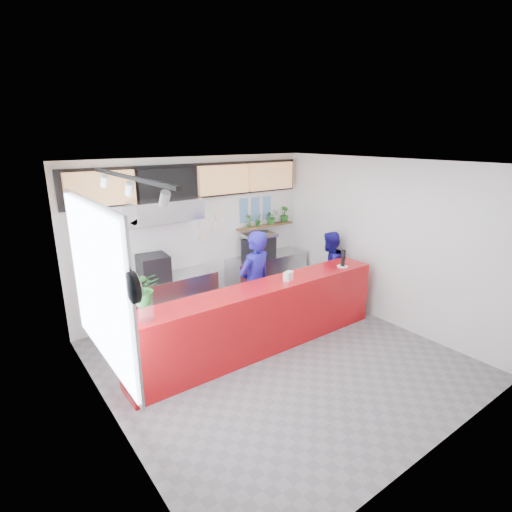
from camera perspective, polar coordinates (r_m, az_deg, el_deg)
floor at (r=6.49m, az=3.06°, el=-14.41°), size 5.00×5.00×0.00m
ceiling at (r=5.57m, az=3.55°, el=13.04°), size 5.00×5.00×0.00m
wall_back at (r=7.87m, az=-8.41°, el=2.92°), size 5.00×0.00×5.00m
wall_left at (r=4.77m, az=-20.75°, el=-7.33°), size 0.00×5.00×5.00m
wall_right at (r=7.64m, az=17.90°, el=1.87°), size 0.00×5.00×5.00m
service_counter at (r=6.50m, az=0.87°, el=-8.81°), size 4.50×0.60×1.10m
cream_band at (r=7.67m, az=-8.73°, el=10.91°), size 5.00×0.02×0.80m
prep_bench at (r=7.61m, az=-12.33°, el=-6.12°), size 1.80×0.60×0.90m
panini_oven at (r=7.28m, az=-14.43°, el=-1.63°), size 0.54×0.54×0.45m
extraction_hood at (r=7.08m, az=-13.01°, el=6.52°), size 1.20×0.70×0.35m
hood_lip at (r=7.12m, az=-12.91°, el=4.94°), size 1.20×0.69×0.31m
right_bench at (r=8.71m, az=1.55°, el=-2.74°), size 1.80×0.60×0.90m
espresso_machine at (r=8.39m, az=0.43°, el=1.23°), size 0.78×0.67×0.42m
espresso_tray at (r=8.32m, az=0.44°, el=3.02°), size 0.71×0.52×0.06m
herb_shelf at (r=8.63m, az=1.31°, el=4.34°), size 1.40×0.18×0.04m
menu_board_far_left at (r=6.93m, az=-21.29°, el=8.95°), size 1.10×0.10×0.55m
menu_board_mid_left at (r=7.32m, az=-12.44°, el=10.05°), size 1.10×0.10×0.55m
menu_board_mid_right at (r=7.86m, az=-4.60°, el=10.82°), size 1.10×0.10×0.55m
menu_board_far_right at (r=8.53m, az=2.15°, el=11.33°), size 1.10×0.10×0.55m
soffit at (r=7.65m, az=-8.61°, el=10.52°), size 4.80×0.04×0.65m
window_pane at (r=4.98m, az=-21.64°, el=-3.95°), size 0.04×2.20×1.90m
window_frame at (r=4.98m, az=-21.42°, el=-3.90°), size 0.03×2.30×2.00m
wall_clock_rim at (r=3.77m, az=-17.16°, el=-4.33°), size 0.05×0.30×0.30m
wall_clock_face at (r=3.78m, az=-16.73°, el=-4.24°), size 0.02×0.26×0.26m
track_rail at (r=4.52m, az=-17.73°, el=10.68°), size 0.05×2.40×0.04m
dec_plate_a at (r=7.85m, az=-7.42°, el=4.82°), size 0.24×0.03×0.24m
dec_plate_b at (r=8.02m, az=-5.52°, el=4.40°), size 0.24×0.03×0.24m
dec_plate_c at (r=7.92m, az=-7.34°, el=2.69°), size 0.24×0.03×0.24m
dec_plate_d at (r=8.00m, az=-5.26°, el=6.20°), size 0.24×0.03×0.24m
photo_frame_a at (r=8.31m, az=-1.76°, el=7.36°), size 0.20×0.02×0.25m
photo_frame_b at (r=8.48m, az=-0.08°, el=7.56°), size 0.20×0.02×0.25m
photo_frame_c at (r=8.66m, az=1.54°, el=7.74°), size 0.20×0.02×0.25m
photo_frame_d at (r=8.35m, az=-1.74°, el=5.67°), size 0.20×0.02×0.25m
photo_frame_e at (r=8.52m, az=-0.08°, el=5.90°), size 0.20×0.02×0.25m
photo_frame_f at (r=8.70m, az=1.52°, el=6.12°), size 0.20×0.02×0.25m
staff_center at (r=6.81m, az=-0.16°, el=-4.06°), size 0.75×0.57×1.87m
staff_right at (r=8.21m, az=10.35°, el=-1.85°), size 0.84×0.70×1.55m
herb_a at (r=8.34m, az=-1.07°, el=5.06°), size 0.16×0.11×0.29m
herb_b at (r=8.49m, az=0.33°, el=5.18°), size 0.16×0.14×0.26m
herb_c at (r=8.69m, az=2.20°, el=5.67°), size 0.31×0.28×0.33m
herb_d at (r=8.92m, az=4.06°, el=5.97°), size 0.22×0.21×0.34m
glass_vase at (r=5.30m, az=-15.43°, el=-7.66°), size 0.22×0.22×0.24m
basil_vase at (r=5.18m, az=-15.70°, el=-4.44°), size 0.50×0.48×0.44m
napkin_holder at (r=6.52m, az=4.63°, el=-2.87°), size 0.19×0.15×0.14m
white_plate at (r=7.36m, az=12.26°, el=-1.44°), size 0.23×0.23×0.01m
pepper_mill at (r=7.31m, az=12.33°, el=-0.29°), size 0.10×0.10×0.29m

